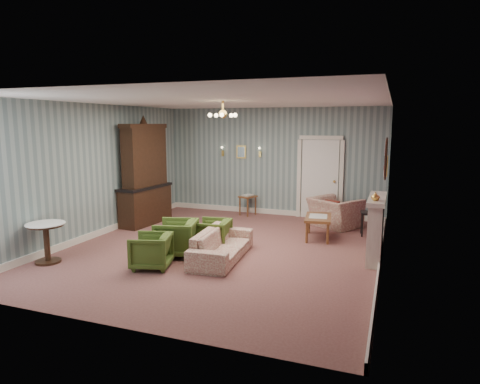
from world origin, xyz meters
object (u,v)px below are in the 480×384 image
at_px(olive_chair_b, 176,236).
at_px(dresser, 145,172).
at_px(side_table_black, 369,224).
at_px(wingback_chair, 335,208).
at_px(sofa_chintz, 222,240).
at_px(olive_chair_c, 213,233).
at_px(olive_chair_a, 151,249).
at_px(coffee_table, 318,227).
at_px(pedestal_table, 47,243).
at_px(fireplace, 376,228).

xyz_separation_m(olive_chair_b, dresser, (-1.97, 2.03, 0.94)).
bearing_deg(side_table_black, wingback_chair, 144.76).
distance_m(olive_chair_b, wingback_chair, 4.15).
bearing_deg(sofa_chintz, olive_chair_c, 33.78).
distance_m(olive_chair_a, side_table_black, 4.87).
bearing_deg(olive_chair_a, olive_chair_c, 142.40).
relative_size(sofa_chintz, coffee_table, 1.91).
bearing_deg(pedestal_table, fireplace, 22.54).
bearing_deg(sofa_chintz, coffee_table, -39.82).
bearing_deg(wingback_chair, dresser, 50.47).
xyz_separation_m(olive_chair_a, wingback_chair, (2.57, 4.08, 0.14)).
relative_size(olive_chair_a, sofa_chintz, 0.36).
distance_m(fireplace, coffee_table, 1.63).
relative_size(olive_chair_a, side_table_black, 1.22).
bearing_deg(olive_chair_b, coffee_table, 118.13).
distance_m(olive_chair_c, pedestal_table, 3.04).
bearing_deg(coffee_table, wingback_chair, 80.53).
bearing_deg(olive_chair_b, dresser, -150.16).
height_order(fireplace, side_table_black, fireplace).
xyz_separation_m(coffee_table, pedestal_table, (-4.27, -3.30, 0.12)).
relative_size(olive_chair_b, fireplace, 0.54).
xyz_separation_m(olive_chair_a, olive_chair_b, (0.06, 0.77, 0.05)).
relative_size(olive_chair_b, wingback_chair, 0.69).
bearing_deg(coffee_table, pedestal_table, -142.33).
xyz_separation_m(dresser, side_table_black, (5.30, 0.70, -1.04)).
height_order(olive_chair_a, side_table_black, olive_chair_a).
distance_m(olive_chair_c, dresser, 2.99).
bearing_deg(coffee_table, dresser, -178.84).
height_order(olive_chair_a, dresser, dresser).
bearing_deg(dresser, coffee_table, 5.76).
bearing_deg(wingback_chair, olive_chair_a, 92.31).
bearing_deg(coffee_table, fireplace, -39.53).
xyz_separation_m(olive_chair_c, side_table_black, (2.85, 2.10, -0.06)).
bearing_deg(wingback_chair, olive_chair_c, 87.38).
relative_size(dresser, fireplace, 1.87).
bearing_deg(pedestal_table, coffee_table, 37.67).
bearing_deg(olive_chair_c, dresser, -126.74).
bearing_deg(olive_chair_a, olive_chair_b, 158.98).
distance_m(olive_chair_c, side_table_black, 3.54).
height_order(olive_chair_c, sofa_chintz, sofa_chintz).
bearing_deg(olive_chair_b, pedestal_table, -73.19).
bearing_deg(pedestal_table, olive_chair_c, 36.58).
height_order(olive_chair_a, olive_chair_c, same).
bearing_deg(coffee_table, olive_chair_a, -129.42).
bearing_deg(pedestal_table, olive_chair_a, 12.21).
height_order(wingback_chair, pedestal_table, wingback_chair).
height_order(sofa_chintz, wingback_chair, wingback_chair).
height_order(fireplace, pedestal_table, fireplace).
xyz_separation_m(olive_chair_c, dresser, (-2.45, 1.40, 0.98)).
bearing_deg(coffee_table, olive_chair_c, -140.93).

